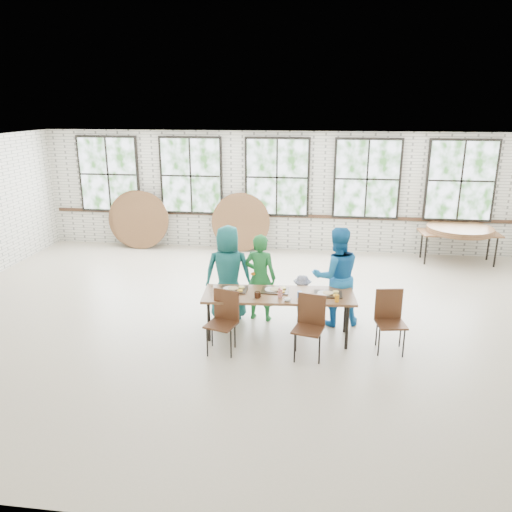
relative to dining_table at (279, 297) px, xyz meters
The scene contains 13 objects.
room 5.18m from the dining_table, 95.62° to the left, with size 12.00×12.00×12.00m.
dining_table is the anchor object (origin of this frame).
chair_near_left 0.97m from the dining_table, 144.78° to the right, with size 0.52×0.51×0.95m.
chair_near_right 0.77m from the dining_table, 47.50° to the right, with size 0.50×0.49×0.95m.
chair_spare 1.73m from the dining_table, ahead, with size 0.48×0.47×0.95m.
adult_teal 1.15m from the dining_table, 145.20° to the left, with size 0.81×0.53×1.67m, color #1B696A.
adult_green 0.76m from the dining_table, 120.13° to the left, with size 0.56×0.37×1.54m, color #1D6E30.
toddler 0.79m from the dining_table, 61.69° to the left, with size 0.54×0.31×0.84m, color #13183D.
adult_blue 1.13m from the dining_table, 35.37° to the left, with size 0.83×0.65×1.70m, color #1A6FB8.
storage_table 5.94m from the dining_table, 49.31° to the left, with size 1.85×0.88×0.74m.
tabletop_clutter 0.16m from the dining_table, 17.41° to the right, with size 1.96×0.62×0.11m.
round_tops_stacked 5.95m from the dining_table, 49.31° to the left, with size 1.50×1.50×0.13m.
round_tops_leaning 5.79m from the dining_table, 123.51° to the left, with size 4.27×0.46×1.48m.
Camera 1 is at (1.10, -7.98, 3.65)m, focal length 35.00 mm.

